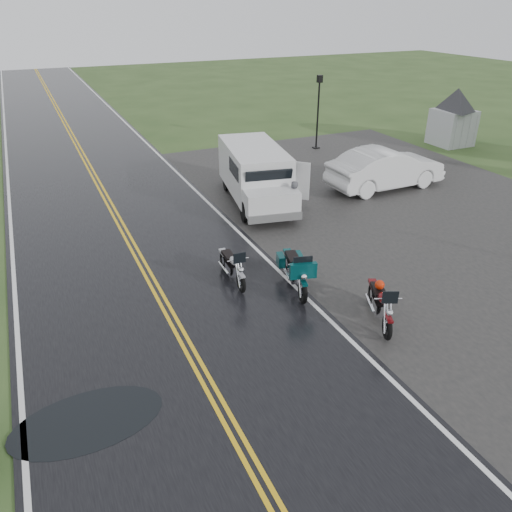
{
  "coord_description": "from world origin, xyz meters",
  "views": [
    {
      "loc": [
        -2.62,
        -9.71,
        7.68
      ],
      "look_at": [
        2.8,
        2.0,
        1.0
      ],
      "focal_mm": 35.0,
      "sensor_mm": 36.0,
      "label": 1
    }
  ],
  "objects_px": {
    "lamp_post_far_right": "(318,113)",
    "van_white": "(245,193)",
    "motorcycle_silver": "(241,275)",
    "motorcycle_teal": "(303,283)",
    "sedan_white": "(386,169)",
    "motorcycle_red": "(388,319)",
    "person_at_van": "(293,202)",
    "visitor_center": "(456,103)"
  },
  "relations": [
    {
      "from": "lamp_post_far_right",
      "to": "van_white",
      "type": "bearing_deg",
      "value": -134.85
    },
    {
      "from": "motorcycle_silver",
      "to": "lamp_post_far_right",
      "type": "bearing_deg",
      "value": 54.18
    },
    {
      "from": "motorcycle_teal",
      "to": "sedan_white",
      "type": "xyz_separation_m",
      "value": [
        8.16,
        6.92,
        0.19
      ]
    },
    {
      "from": "sedan_white",
      "to": "lamp_post_far_right",
      "type": "height_order",
      "value": "lamp_post_far_right"
    },
    {
      "from": "motorcycle_red",
      "to": "motorcycle_silver",
      "type": "height_order",
      "value": "motorcycle_red"
    },
    {
      "from": "motorcycle_silver",
      "to": "sedan_white",
      "type": "bearing_deg",
      "value": 33.61
    },
    {
      "from": "motorcycle_red",
      "to": "motorcycle_teal",
      "type": "distance_m",
      "value": 2.58
    },
    {
      "from": "van_white",
      "to": "motorcycle_red",
      "type": "bearing_deg",
      "value": -77.97
    },
    {
      "from": "person_at_van",
      "to": "visitor_center",
      "type": "bearing_deg",
      "value": 171.83
    },
    {
      "from": "lamp_post_far_right",
      "to": "motorcycle_red",
      "type": "bearing_deg",
      "value": -115.36
    },
    {
      "from": "motorcycle_red",
      "to": "motorcycle_silver",
      "type": "xyz_separation_m",
      "value": [
        -2.42,
        3.59,
        -0.04
      ]
    },
    {
      "from": "visitor_center",
      "to": "motorcycle_teal",
      "type": "bearing_deg",
      "value": -145.09
    },
    {
      "from": "person_at_van",
      "to": "lamp_post_far_right",
      "type": "xyz_separation_m",
      "value": [
        6.22,
        8.6,
        1.25
      ]
    },
    {
      "from": "person_at_van",
      "to": "lamp_post_far_right",
      "type": "bearing_deg",
      "value": -157.86
    },
    {
      "from": "motorcycle_teal",
      "to": "van_white",
      "type": "xyz_separation_m",
      "value": [
        0.9,
        6.0,
        0.47
      ]
    },
    {
      "from": "motorcycle_teal",
      "to": "lamp_post_far_right",
      "type": "distance_m",
      "value": 16.57
    },
    {
      "from": "motorcycle_silver",
      "to": "van_white",
      "type": "xyz_separation_m",
      "value": [
        2.23,
        4.75,
        0.57
      ]
    },
    {
      "from": "motorcycle_teal",
      "to": "motorcycle_silver",
      "type": "height_order",
      "value": "motorcycle_teal"
    },
    {
      "from": "visitor_center",
      "to": "van_white",
      "type": "xyz_separation_m",
      "value": [
        -15.55,
        -5.47,
        -1.23
      ]
    },
    {
      "from": "visitor_center",
      "to": "motorcycle_red",
      "type": "relative_size",
      "value": 7.31
    },
    {
      "from": "sedan_white",
      "to": "lamp_post_far_right",
      "type": "bearing_deg",
      "value": -6.44
    },
    {
      "from": "visitor_center",
      "to": "lamp_post_far_right",
      "type": "height_order",
      "value": "visitor_center"
    },
    {
      "from": "van_white",
      "to": "lamp_post_far_right",
      "type": "distance_m",
      "value": 11.26
    },
    {
      "from": "visitor_center",
      "to": "lamp_post_far_right",
      "type": "xyz_separation_m",
      "value": [
        -7.63,
        2.49,
        -0.37
      ]
    },
    {
      "from": "visitor_center",
      "to": "motorcycle_red",
      "type": "height_order",
      "value": "visitor_center"
    },
    {
      "from": "van_white",
      "to": "sedan_white",
      "type": "height_order",
      "value": "van_white"
    },
    {
      "from": "van_white",
      "to": "sedan_white",
      "type": "bearing_deg",
      "value": 17.9
    },
    {
      "from": "lamp_post_far_right",
      "to": "person_at_van",
      "type": "bearing_deg",
      "value": -125.87
    },
    {
      "from": "visitor_center",
      "to": "motorcycle_teal",
      "type": "height_order",
      "value": "visitor_center"
    },
    {
      "from": "visitor_center",
      "to": "motorcycle_silver",
      "type": "xyz_separation_m",
      "value": [
        -17.78,
        -10.22,
        -1.8
      ]
    },
    {
      "from": "motorcycle_red",
      "to": "lamp_post_far_right",
      "type": "height_order",
      "value": "lamp_post_far_right"
    },
    {
      "from": "motorcycle_silver",
      "to": "van_white",
      "type": "height_order",
      "value": "van_white"
    },
    {
      "from": "person_at_van",
      "to": "sedan_white",
      "type": "relative_size",
      "value": 0.29
    },
    {
      "from": "motorcycle_silver",
      "to": "person_at_van",
      "type": "distance_m",
      "value": 5.69
    },
    {
      "from": "motorcycle_red",
      "to": "motorcycle_teal",
      "type": "height_order",
      "value": "motorcycle_teal"
    },
    {
      "from": "motorcycle_silver",
      "to": "lamp_post_far_right",
      "type": "height_order",
      "value": "lamp_post_far_right"
    },
    {
      "from": "visitor_center",
      "to": "motorcycle_silver",
      "type": "height_order",
      "value": "visitor_center"
    },
    {
      "from": "person_at_van",
      "to": "sedan_white",
      "type": "bearing_deg",
      "value": 163.6
    },
    {
      "from": "van_white",
      "to": "lamp_post_far_right",
      "type": "bearing_deg",
      "value": 55.89
    },
    {
      "from": "visitor_center",
      "to": "sedan_white",
      "type": "xyz_separation_m",
      "value": [
        -8.29,
        -4.56,
        -1.51
      ]
    },
    {
      "from": "van_white",
      "to": "motorcycle_teal",
      "type": "bearing_deg",
      "value": -87.79
    },
    {
      "from": "van_white",
      "to": "motorcycle_silver",
      "type": "bearing_deg",
      "value": -104.43
    }
  ]
}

